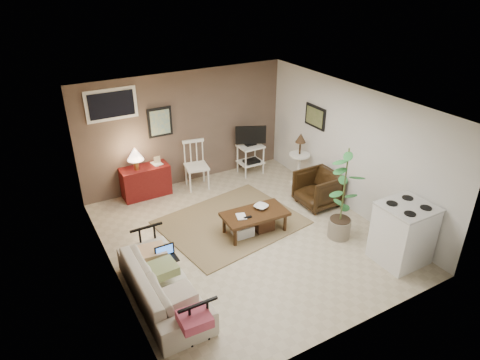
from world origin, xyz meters
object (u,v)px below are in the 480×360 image
sofa (163,279)px  potted_plant (344,191)px  red_console (145,179)px  tv_stand (251,149)px  side_table (300,153)px  coffee_table (254,221)px  armchair (318,187)px  spindle_chair (196,167)px  stove (403,233)px

sofa → potted_plant: bearing=-90.2°
red_console → sofa: bearing=-103.9°
tv_stand → side_table: bearing=-58.0°
coffee_table → potted_plant: size_ratio=0.68×
sofa → tv_stand: 4.31m
sofa → tv_stand: bearing=-47.4°
coffee_table → side_table: bearing=32.1°
potted_plant → coffee_table: bearing=145.8°
sofa → armchair: sofa is taller
coffee_table → spindle_chair: 2.11m
coffee_table → spindle_chair: size_ratio=1.16×
armchair → coffee_table: bearing=-81.9°
spindle_chair → potted_plant: bearing=-64.7°
spindle_chair → coffee_table: bearing=-85.7°
coffee_table → stove: bearing=-47.9°
spindle_chair → potted_plant: 3.26m
spindle_chair → armchair: (1.75, -1.86, -0.10)m
stove → tv_stand: bearing=96.7°
side_table → spindle_chair: bearing=153.4°
armchair → stove: stove is taller
tv_stand → side_table: size_ratio=0.96×
side_table → armchair: (-0.19, -0.89, -0.35)m
coffee_table → side_table: 2.16m
armchair → sofa: bearing=-73.9°
sofa → spindle_chair: (1.84, 2.91, 0.09)m
side_table → armchair: 0.97m
coffee_table → sofa: 2.16m
tv_stand → coffee_table: bearing=-119.3°
potted_plant → stove: potted_plant is taller
spindle_chair → side_table: 2.19m
sofa → stove: stove is taller
potted_plant → stove: (0.41, -0.97, -0.40)m
red_console → potted_plant: (2.46, -3.09, 0.52)m
coffee_table → stove: size_ratio=1.15×
spindle_chair → red_console: bearing=171.2°
coffee_table → sofa: sofa is taller
tv_stand → red_console: bearing=176.1°
red_console → spindle_chair: bearing=-8.8°
tv_stand → armchair: tv_stand is taller
red_console → spindle_chair: (1.07, -0.17, 0.09)m
sofa → red_console: size_ratio=1.76×
sofa → stove: bearing=-105.2°
side_table → stove: side_table is taller
spindle_chair → potted_plant: potted_plant is taller
coffee_table → spindle_chair: spindle_chair is taller
side_table → armchair: side_table is taller
tv_stand → potted_plant: size_ratio=0.66×
potted_plant → spindle_chair: bearing=115.3°
sofa → red_console: (0.76, 3.08, 0.00)m
red_console → stove: red_console is taller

